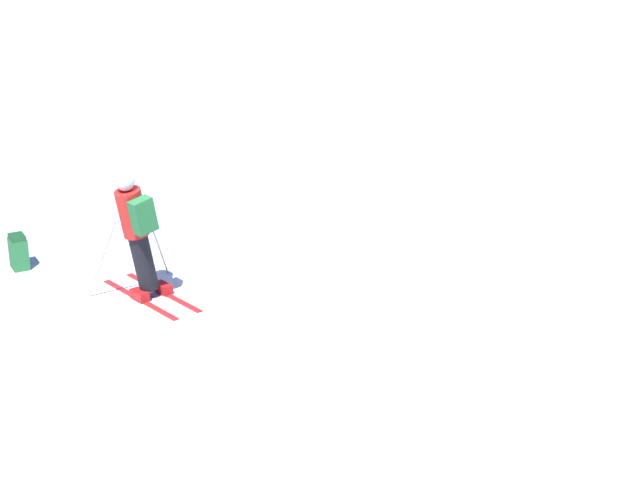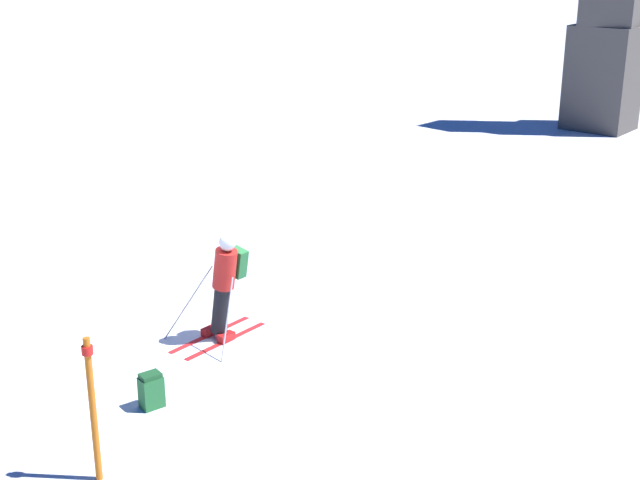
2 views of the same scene
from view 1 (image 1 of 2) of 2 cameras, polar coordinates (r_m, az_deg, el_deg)
ground_plane at (r=14.33m, az=-8.81°, el=-2.93°), size 300.00×300.00×0.00m
skier at (r=13.83m, az=-9.74°, el=0.62°), size 1.29×1.69×1.82m
spare_backpack at (r=15.54m, az=-15.78°, el=-0.62°), size 0.28×0.34×0.50m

